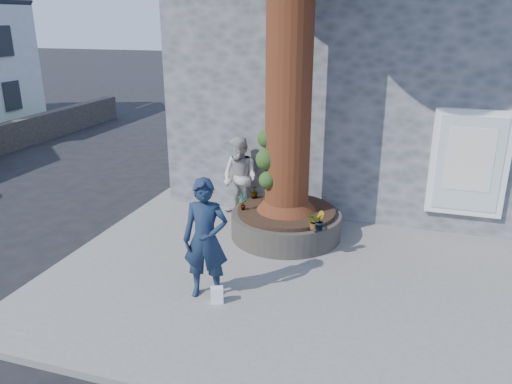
% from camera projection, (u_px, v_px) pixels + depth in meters
% --- Properties ---
extents(ground, '(120.00, 120.00, 0.00)m').
position_uv_depth(ground, '(216.00, 279.00, 9.05)').
color(ground, black).
rests_on(ground, ground).
extents(pavement, '(9.00, 8.00, 0.12)m').
position_uv_depth(pavement, '(308.00, 264.00, 9.50)').
color(pavement, slate).
rests_on(pavement, ground).
extents(yellow_line, '(0.10, 30.00, 0.01)m').
position_uv_depth(yellow_line, '(102.00, 236.00, 10.82)').
color(yellow_line, yellow).
rests_on(yellow_line, ground).
extents(stone_shop, '(10.30, 8.30, 6.30)m').
position_uv_depth(stone_shop, '(394.00, 69.00, 13.77)').
color(stone_shop, '#515356').
rests_on(stone_shop, ground).
extents(planter, '(2.30, 2.30, 0.60)m').
position_uv_depth(planter, '(286.00, 223.00, 10.49)').
color(planter, black).
rests_on(planter, pavement).
extents(man, '(0.82, 0.61, 2.02)m').
position_uv_depth(man, '(206.00, 239.00, 7.99)').
color(man, '#15233B').
rests_on(man, pavement).
extents(woman, '(1.10, 0.99, 1.86)m').
position_uv_depth(woman, '(240.00, 178.00, 11.33)').
color(woman, '#B6B2AE').
rests_on(woman, pavement).
extents(shopping_bag, '(0.23, 0.19, 0.28)m').
position_uv_depth(shopping_bag, '(217.00, 295.00, 8.04)').
color(shopping_bag, white).
rests_on(shopping_bag, pavement).
extents(plant_a, '(0.21, 0.22, 0.35)m').
position_uv_depth(plant_a, '(243.00, 202.00, 10.29)').
color(plant_a, gray).
rests_on(plant_a, planter).
extents(plant_b, '(0.23, 0.24, 0.37)m').
position_uv_depth(plant_b, '(319.00, 221.00, 9.32)').
color(plant_b, gray).
rests_on(plant_b, planter).
extents(plant_c, '(0.19, 0.19, 0.31)m').
position_uv_depth(plant_c, '(254.00, 191.00, 10.98)').
color(plant_c, gray).
rests_on(plant_c, planter).
extents(plant_d, '(0.28, 0.30, 0.30)m').
position_uv_depth(plant_d, '(314.00, 222.00, 9.35)').
color(plant_d, gray).
rests_on(plant_d, planter).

